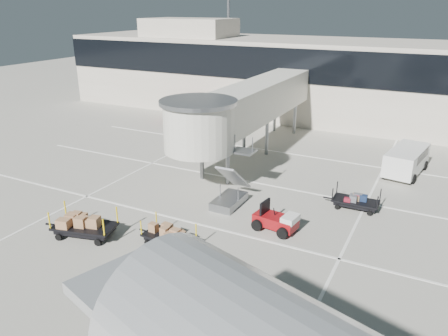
{
  "coord_description": "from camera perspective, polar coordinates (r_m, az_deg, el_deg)",
  "views": [
    {
      "loc": [
        9.3,
        -16.55,
        11.41
      ],
      "look_at": [
        -2.16,
        5.82,
        2.0
      ],
      "focal_mm": 35.0,
      "sensor_mm": 36.0,
      "label": 1
    }
  ],
  "objects": [
    {
      "name": "baggage_tug",
      "position": [
        23.73,
        6.88,
        -6.85
      ],
      "size": [
        2.49,
        1.77,
        1.54
      ],
      "rotation": [
        0.0,
        0.0,
        -0.14
      ],
      "color": "maroon",
      "rests_on": "ground"
    },
    {
      "name": "lane_markings",
      "position": [
        29.99,
        5.61,
        -1.92
      ],
      "size": [
        40.0,
        30.0,
        0.02
      ],
      "color": "white",
      "rests_on": "ground"
    },
    {
      "name": "belt_loader",
      "position": [
        46.09,
        -5.65,
        7.13
      ],
      "size": [
        4.67,
        3.01,
        2.11
      ],
      "rotation": [
        0.0,
        0.0,
        -0.35
      ],
      "color": "maroon",
      "rests_on": "ground"
    },
    {
      "name": "suitcase_cart",
      "position": [
        27.12,
        16.88,
        -4.25
      ],
      "size": [
        3.29,
        1.37,
        1.28
      ],
      "rotation": [
        0.0,
        0.0,
        0.01
      ],
      "color": "black",
      "rests_on": "ground"
    },
    {
      "name": "ground_worker",
      "position": [
        18.24,
        -0.68,
        -14.67
      ],
      "size": [
        0.71,
        0.52,
        1.8
      ],
      "primitive_type": "imported",
      "rotation": [
        0.0,
        0.0,
        0.15
      ],
      "color": "#BFEA18",
      "rests_on": "ground"
    },
    {
      "name": "box_cart_far",
      "position": [
        24.1,
        -17.81,
        -7.19
      ],
      "size": [
        4.02,
        2.28,
        1.54
      ],
      "rotation": [
        0.0,
        0.0,
        0.23
      ],
      "color": "black",
      "rests_on": "ground"
    },
    {
      "name": "ground",
      "position": [
        22.15,
        -1.92,
        -10.49
      ],
      "size": [
        140.0,
        140.0,
        0.0
      ],
      "primitive_type": "plane",
      "color": "#B6B3A3",
      "rests_on": "ground"
    },
    {
      "name": "jet_bridge",
      "position": [
        32.52,
        2.37,
        7.85
      ],
      "size": [
        5.7,
        20.4,
        6.03
      ],
      "color": "beige",
      "rests_on": "ground"
    },
    {
      "name": "box_cart_near",
      "position": [
        22.28,
        -7.18,
        -8.93
      ],
      "size": [
        3.3,
        1.51,
        1.28
      ],
      "rotation": [
        0.0,
        0.0,
        -0.07
      ],
      "color": "black",
      "rests_on": "ground"
    },
    {
      "name": "terminal",
      "position": [
        48.04,
        15.51,
        11.06
      ],
      "size": [
        64.0,
        12.11,
        15.2
      ],
      "color": "beige",
      "rests_on": "ground"
    },
    {
      "name": "minivan",
      "position": [
        33.83,
        22.8,
        1.16
      ],
      "size": [
        2.78,
        5.18,
        1.87
      ],
      "rotation": [
        0.0,
        0.0,
        -0.16
      ],
      "color": "white",
      "rests_on": "ground"
    }
  ]
}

